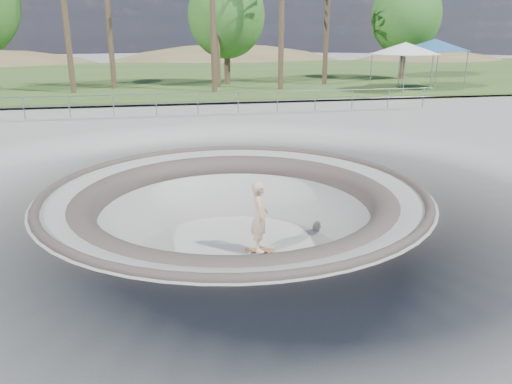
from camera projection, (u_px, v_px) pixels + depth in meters
ground at (235, 191)px, 13.41m from camera, size 180.00×180.00×0.00m
skate_bowl at (236, 253)px, 13.98m from camera, size 14.00×14.00×4.10m
grass_strip at (178, 75)px, 45.07m from camera, size 180.00×36.00×0.12m
distant_hills at (201, 113)px, 69.63m from camera, size 103.20×45.00×28.60m
safety_railing at (198, 103)px, 24.39m from camera, size 25.00×0.06×1.03m
skateboard at (260, 250)px, 14.13m from camera, size 0.87×0.42×0.09m
skater at (260, 216)px, 13.82m from camera, size 0.58×0.79×2.01m
canopy_white at (405, 48)px, 31.78m from camera, size 5.73×5.73×3.08m
canopy_blue at (435, 45)px, 33.47m from camera, size 6.24×6.24×3.26m
bushy_tree_mid at (226, 16)px, 35.36m from camera, size 5.47×4.97×7.89m
bushy_tree_right at (406, 16)px, 39.45m from camera, size 5.55×5.04×8.00m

